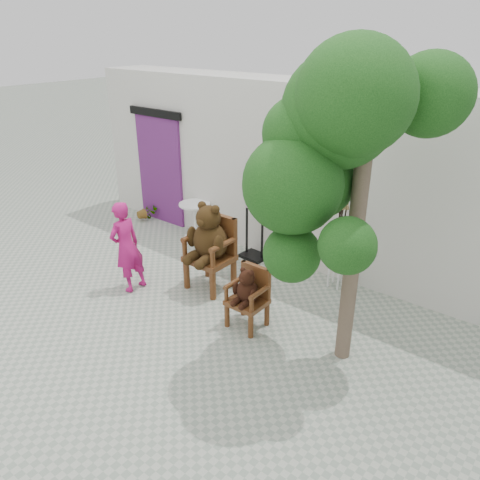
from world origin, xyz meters
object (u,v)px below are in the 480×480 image
Objects in this scene: tree at (334,140)px; cafe_table at (195,216)px; display_stand at (254,228)px; chair_small at (248,292)px; person at (127,247)px; chair_big at (210,241)px; stool_bucket at (338,250)px.

cafe_table is at bearing 156.10° from tree.
tree reaches higher than display_stand.
chair_small is 2.07m from display_stand.
person reaches higher than chair_small.
person is at bearing -172.20° from tree.
person reaches higher than cafe_table.
chair_big is 2.88m from tree.
tree is (3.13, 0.43, 2.00)m from person.
chair_small is 1.25× the size of cafe_table.
tree reaches higher than cafe_table.
chair_small is 1.76m from stool_bucket.
display_stand reaches higher than chair_small.
tree is (3.64, -1.61, 2.26)m from cafe_table.
chair_big reaches higher than cafe_table.
display_stand is (-0.08, 1.24, -0.21)m from chair_big.
display_stand is 0.40× the size of tree.
tree reaches higher than chair_small.
person is at bearing -141.14° from stool_bucket.
display_stand is (0.92, 2.04, -0.11)m from person.
tree reaches higher than stool_bucket.
stool_bucket reaches higher than chair_small.
person is 0.37× the size of tree.
person is at bearing -170.83° from chair_small.
display_stand is at bearing -0.15° from cafe_table.
cafe_table is 0.19× the size of tree.
tree is at bearing -69.74° from stool_bucket.
chair_big is 1.26m from display_stand.
cafe_table is at bearing 140.50° from chair_big.
stool_bucket is 0.39× the size of tree.
cafe_table is 3.05m from stool_bucket.
stool_bucket reaches higher than chair_big.
chair_big is 0.93× the size of display_stand.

